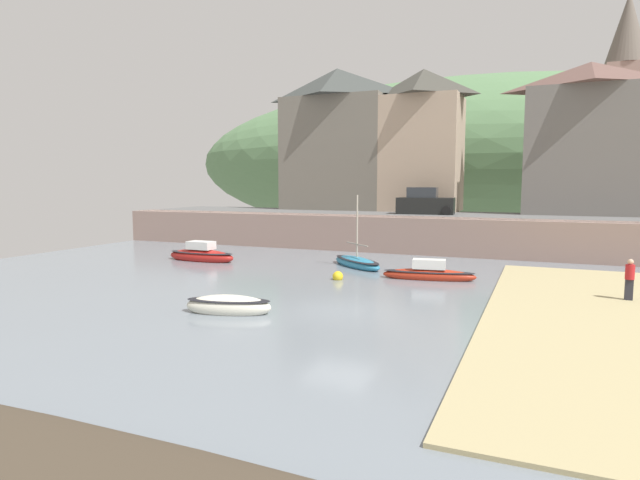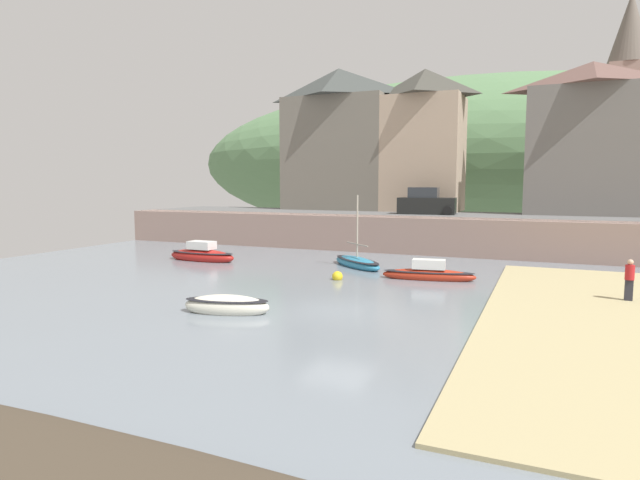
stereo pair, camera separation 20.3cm
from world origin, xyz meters
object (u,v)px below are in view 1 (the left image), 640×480
waterfront_building_centre (422,140)px  church_with_spire (624,101)px  waterfront_building_right (587,138)px  sailboat_nearest_shore (201,255)px  dinghy_open_wooden (229,306)px  person_on_slipway (630,278)px  sailboat_tall_mast (357,262)px  waterfront_building_left (337,139)px  sailboat_blue_trim (429,274)px  mooring_buoy (338,276)px  parked_car_near_slipway (425,203)px

waterfront_building_centre → church_with_spire: 15.34m
waterfront_building_centre → waterfront_building_right: size_ratio=1.04×
sailboat_nearest_shore → waterfront_building_right: bearing=39.1°
waterfront_building_right → dinghy_open_wooden: (-13.05, -27.17, -7.62)m
person_on_slipway → sailboat_tall_mast: bearing=161.2°
dinghy_open_wooden → waterfront_building_centre: bearing=73.7°
sailboat_nearest_shore → dinghy_open_wooden: 13.46m
waterfront_building_left → waterfront_building_centre: bearing=0.0°
waterfront_building_centre → sailboat_blue_trim: size_ratio=2.48×
waterfront_building_left → sailboat_tall_mast: bearing=-65.1°
person_on_slipway → mooring_buoy: person_on_slipway is taller
dinghy_open_wooden → mooring_buoy: bearing=66.7°
waterfront_building_centre → sailboat_blue_trim: 19.82m
church_with_spire → sailboat_nearest_shore: church_with_spire is taller
waterfront_building_left → sailboat_blue_trim: waterfront_building_left is taller
sailboat_tall_mast → sailboat_blue_trim: bearing=13.5°
parked_car_near_slipway → person_on_slipway: (11.19, -15.14, -2.22)m
sailboat_tall_mast → parked_car_near_slipway: (1.52, 10.80, 2.97)m
parked_car_near_slipway → sailboat_nearest_shore: bearing=-135.8°
sailboat_blue_trim → sailboat_tall_mast: 5.10m
church_with_spire → sailboat_tall_mast: size_ratio=3.98×
waterfront_building_centre → parked_car_near_slipway: bearing=-74.7°
dinghy_open_wooden → waterfront_building_right: bearing=50.4°
church_with_spire → sailboat_nearest_shore: bearing=-139.4°
parked_car_near_slipway → mooring_buoy: parked_car_near_slipway is taller
waterfront_building_centre → sailboat_tall_mast: bearing=-91.1°
sailboat_blue_trim → sailboat_tall_mast: (-4.51, 2.39, -0.05)m
sailboat_nearest_shore → parked_car_near_slipway: parked_car_near_slipway is taller
waterfront_building_centre → dinghy_open_wooden: bearing=-92.3°
church_with_spire → mooring_buoy: size_ratio=31.85×
sailboat_tall_mast → dinghy_open_wooden: size_ratio=1.25×
sailboat_blue_trim → mooring_buoy: size_ratio=8.78×
dinghy_open_wooden → person_on_slipway: 15.51m
waterfront_building_centre → parked_car_near_slipway: waterfront_building_centre is taller
waterfront_building_centre → sailboat_nearest_shore: waterfront_building_centre is taller
parked_car_near_slipway → mooring_buoy: 15.32m
mooring_buoy → sailboat_nearest_shore: bearing=164.7°
waterfront_building_centre → dinghy_open_wooden: 28.31m
dinghy_open_wooden → sailboat_tall_mast: bearing=72.1°
waterfront_building_left → person_on_slipway: (19.82, -19.64, -7.47)m
dinghy_open_wooden → parked_car_near_slipway: bearing=70.2°
church_with_spire → person_on_slipway: (-2.12, -23.64, -9.94)m
sailboat_tall_mast → person_on_slipway: size_ratio=2.57×
church_with_spire → dinghy_open_wooden: 36.48m
waterfront_building_left → dinghy_open_wooden: 29.07m
waterfront_building_left → church_with_spire: size_ratio=0.72×
church_with_spire → sailboat_tall_mast: bearing=-127.5°
waterfront_building_left → sailboat_nearest_shore: bearing=-97.7°
waterfront_building_centre → waterfront_building_right: (11.94, 0.00, -0.27)m
parked_car_near_slipway → mooring_buoy: bearing=-98.3°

